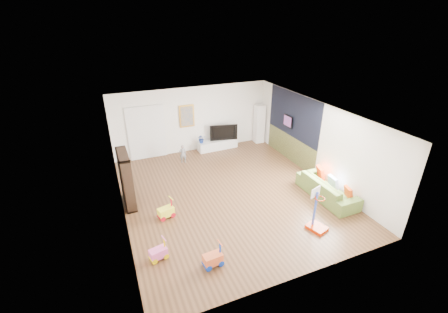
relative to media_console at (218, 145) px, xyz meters
name	(u,v)px	position (x,y,z in m)	size (l,w,h in m)	color
floor	(229,193)	(-0.97, -3.45, -0.20)	(6.50, 7.50, 0.00)	brown
ceiling	(229,113)	(-0.97, -3.45, 2.50)	(6.50, 7.50, 0.00)	white
wall_back	(193,120)	(-0.97, 0.30, 1.15)	(6.50, 0.00, 2.70)	white
wall_front	(303,229)	(-0.97, -7.20, 1.15)	(6.50, 0.00, 2.70)	silver
wall_left	(118,176)	(-4.22, -3.45, 1.15)	(0.00, 7.50, 2.70)	white
wall_right	(315,140)	(2.28, -3.45, 1.15)	(0.00, 7.50, 2.70)	silver
navy_accent	(293,115)	(2.26, -2.05, 1.65)	(0.01, 3.20, 1.70)	black
olive_wainscot	(290,148)	(2.26, -2.05, 0.30)	(0.01, 3.20, 1.00)	brown
doorway	(147,133)	(-2.87, 0.26, 0.85)	(1.45, 0.06, 2.10)	white
painting_back	(187,116)	(-1.22, 0.26, 1.35)	(0.62, 0.06, 0.92)	gold
artwork_right	(288,121)	(2.20, -1.85, 1.35)	(0.04, 0.56, 0.46)	#7F3F8C
media_console	(218,145)	(0.00, 0.00, 0.00)	(1.72, 0.43, 0.40)	silver
tall_cabinet	(259,124)	(2.01, 0.04, 0.66)	(0.40, 0.40, 1.72)	white
bookshelf	(126,179)	(-4.02, -2.79, 0.64)	(0.30, 1.16, 1.69)	black
sofa	(327,188)	(1.80, -4.84, 0.11)	(2.16, 0.84, 0.63)	#5B7630
basketball_hoop	(320,210)	(0.51, -6.02, 0.41)	(0.42, 0.51, 1.23)	#C72700
ride_on_yellow	(166,209)	(-3.14, -3.93, 0.09)	(0.44, 0.27, 0.59)	#FFF735
ride_on_orange	(213,255)	(-2.55, -6.15, 0.09)	(0.44, 0.27, 0.59)	#E46032
ride_on_pink	(158,250)	(-3.66, -5.46, 0.07)	(0.40, 0.25, 0.54)	pink
child	(183,154)	(-1.73, -0.71, 0.17)	(0.27, 0.18, 0.74)	gray
tv	(223,132)	(0.27, 0.03, 0.54)	(1.18, 0.16, 0.68)	black
vase_plant	(202,139)	(-0.72, 0.00, 0.39)	(0.33, 0.29, 0.37)	navy
pillow_left	(348,192)	(2.01, -5.49, 0.30)	(0.09, 0.34, 0.34)	#B8350B
pillow_center	(333,182)	(1.99, -4.86, 0.30)	(0.11, 0.41, 0.41)	white
pillow_right	(320,173)	(2.03, -4.19, 0.30)	(0.11, 0.41, 0.41)	red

